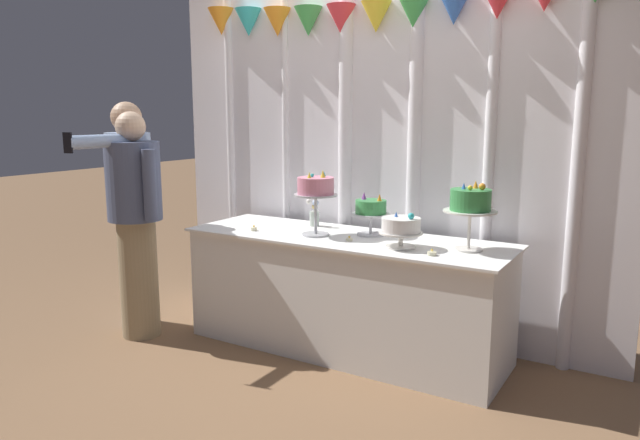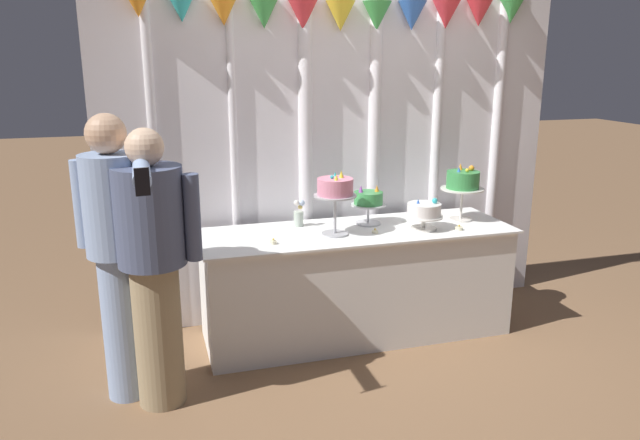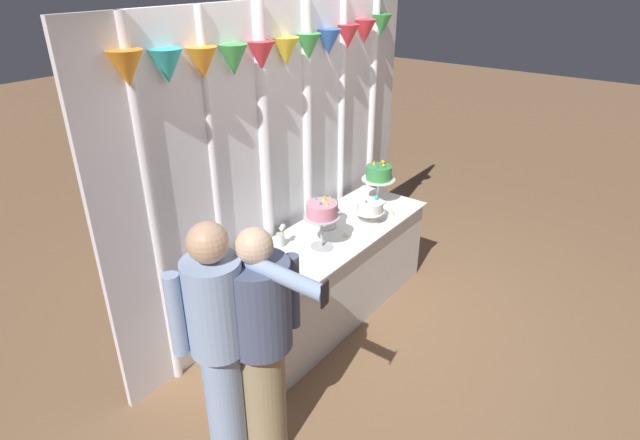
% 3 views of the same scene
% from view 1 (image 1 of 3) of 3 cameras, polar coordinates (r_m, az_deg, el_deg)
% --- Properties ---
extents(ground_plane, '(24.00, 24.00, 0.00)m').
position_cam_1_polar(ground_plane, '(3.90, 1.62, -12.70)').
color(ground_plane, '#846042').
extents(draped_curtain, '(3.30, 0.20, 2.48)m').
position_cam_1_polar(draped_curtain, '(4.05, 5.78, 8.44)').
color(draped_curtain, white).
rests_on(draped_curtain, ground_plane).
extents(cake_table, '(2.10, 0.68, 0.75)m').
position_cam_1_polar(cake_table, '(3.85, 2.39, -7.04)').
color(cake_table, white).
rests_on(cake_table, ground_plane).
extents(cake_display_leftmost, '(0.27, 0.27, 0.42)m').
position_cam_1_polar(cake_display_leftmost, '(3.73, -0.41, 2.94)').
color(cake_display_leftmost, '#B2B2B7').
rests_on(cake_display_leftmost, cake_table).
extents(cake_display_midleft, '(0.24, 0.24, 0.27)m').
position_cam_1_polar(cake_display_midleft, '(3.77, 4.89, 0.96)').
color(cake_display_midleft, silver).
rests_on(cake_display_midleft, cake_table).
extents(cake_display_midright, '(0.25, 0.25, 0.21)m').
position_cam_1_polar(cake_display_midright, '(3.44, 7.78, -0.70)').
color(cake_display_midright, silver).
rests_on(cake_display_midright, cake_table).
extents(cake_display_rightmost, '(0.30, 0.30, 0.39)m').
position_cam_1_polar(cake_display_rightmost, '(3.43, 14.23, 1.57)').
color(cake_display_rightmost, silver).
rests_on(cake_display_rightmost, cake_table).
extents(flower_vase, '(0.08, 0.09, 0.19)m').
position_cam_1_polar(flower_vase, '(4.07, -0.58, 0.53)').
color(flower_vase, '#B2C1B2').
rests_on(flower_vase, cake_table).
extents(tealight_far_left, '(0.04, 0.04, 0.04)m').
position_cam_1_polar(tealight_far_left, '(3.95, -6.35, -0.86)').
color(tealight_far_left, beige).
rests_on(tealight_far_left, cake_table).
extents(tealight_near_left, '(0.04, 0.04, 0.03)m').
position_cam_1_polar(tealight_near_left, '(3.62, 2.82, -1.88)').
color(tealight_near_left, beige).
rests_on(tealight_near_left, cake_table).
extents(tealight_near_right, '(0.05, 0.05, 0.04)m').
position_cam_1_polar(tealight_near_right, '(3.31, 10.68, -3.17)').
color(tealight_near_right, beige).
rests_on(tealight_near_right, cake_table).
extents(guest_man_dark_suit, '(0.51, 0.44, 1.53)m').
position_cam_1_polar(guest_man_dark_suit, '(4.17, -17.27, 0.21)').
color(guest_man_dark_suit, '#9E8966').
rests_on(guest_man_dark_suit, ground_plane).
extents(guest_man_pink_jacket, '(0.43, 0.81, 1.59)m').
position_cam_1_polar(guest_man_pink_jacket, '(4.38, -17.73, 1.50)').
color(guest_man_pink_jacket, '#93ADD6').
rests_on(guest_man_pink_jacket, ground_plane).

